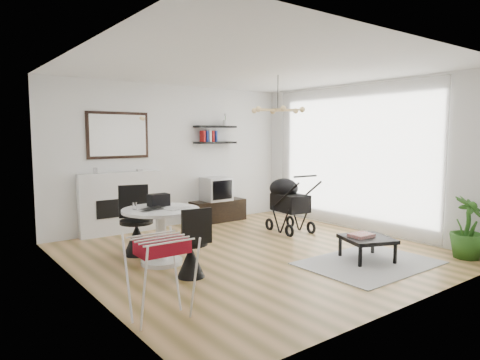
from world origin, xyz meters
TOP-DOWN VIEW (x-y plane):
  - floor at (0.00, 0.00)m, footprint 5.00×5.00m
  - ceiling at (0.00, 0.00)m, footprint 5.00×5.00m
  - wall_back at (0.00, 2.50)m, footprint 5.00×0.00m
  - wall_left at (-2.50, 0.00)m, footprint 0.00×5.00m
  - wall_right at (2.50, 0.00)m, footprint 0.00×5.00m
  - sheer_curtain at (2.40, 0.20)m, footprint 0.04×3.60m
  - fireplace at (-1.10, 2.42)m, footprint 1.50×0.17m
  - shelf_lower at (0.88, 2.37)m, footprint 0.90×0.25m
  - shelf_upper at (0.88, 2.37)m, footprint 0.90×0.25m
  - pendant_lamp at (0.70, 0.30)m, footprint 0.90×0.90m
  - tv_console at (0.88, 2.29)m, footprint 1.15×0.40m
  - crt_tv at (0.83, 2.28)m, footprint 0.55×0.48m
  - dining_table at (-1.36, 0.34)m, footprint 1.04×1.04m
  - laptop at (-1.48, 0.28)m, footprint 0.41×0.33m
  - black_bag at (-1.28, 0.57)m, footprint 0.28×0.17m
  - newspaper at (-1.21, 0.24)m, footprint 0.39×0.35m
  - drinking_glass at (-1.67, 0.49)m, footprint 0.06×0.06m
  - chair_far at (-1.44, 0.99)m, footprint 0.51×0.53m
  - chair_near at (-1.32, -0.39)m, footprint 0.43×0.44m
  - drying_rack at (-2.18, -1.28)m, footprint 0.55×0.52m
  - stroller at (1.41, 0.79)m, footprint 0.63×0.92m
  - rug at (0.91, -1.36)m, footprint 1.81×1.31m
  - coffee_table at (1.01, -1.25)m, footprint 0.81×0.81m
  - magazines at (0.95, -1.19)m, footprint 0.32×0.26m
  - potted_plant at (2.25, -2.03)m, footprint 0.54×0.54m

SIDE VIEW (x-z plane):
  - floor at x=0.00m, z-range 0.00..0.00m
  - rug at x=0.91m, z-range 0.00..0.01m
  - tv_console at x=0.88m, z-range 0.00..0.43m
  - chair_near at x=-1.32m, z-range -0.16..0.72m
  - coffee_table at x=1.01m, z-range 0.14..0.46m
  - chair_far at x=-1.44m, z-range -0.19..0.82m
  - magazines at x=0.95m, z-range 0.33..0.38m
  - drying_rack at x=-2.18m, z-range 0.02..0.83m
  - potted_plant at x=2.25m, z-range 0.00..0.88m
  - stroller at x=1.41m, z-range -0.08..1.00m
  - dining_table at x=-1.36m, z-range 0.12..0.89m
  - crt_tv at x=0.83m, z-range 0.43..0.91m
  - fireplace at x=-1.10m, z-range -0.39..1.77m
  - newspaper at x=-1.21m, z-range 0.76..0.77m
  - laptop at x=-1.48m, z-range 0.76..0.79m
  - drinking_glass at x=-1.67m, z-range 0.76..0.86m
  - black_bag at x=-1.28m, z-range 0.76..0.93m
  - wall_back at x=0.00m, z-range -1.15..3.85m
  - wall_left at x=-2.50m, z-range -1.15..3.85m
  - wall_right at x=2.50m, z-range -1.15..3.85m
  - sheer_curtain at x=2.40m, z-range 0.05..2.65m
  - shelf_lower at x=0.88m, z-range 1.58..1.62m
  - shelf_upper at x=0.88m, z-range 1.90..1.94m
  - pendant_lamp at x=0.70m, z-range 2.10..2.20m
  - ceiling at x=0.00m, z-range 2.70..2.70m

